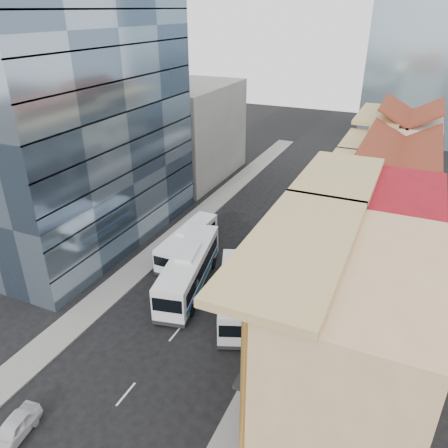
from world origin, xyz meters
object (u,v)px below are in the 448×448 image
at_px(shophouse_tan, 352,349).
at_px(sedan_left, 13,430).
at_px(office_tower, 78,107).
at_px(bus_left_far, 188,242).
at_px(bus_left_near, 189,269).
at_px(bus_right, 235,293).

relative_size(shophouse_tan, sedan_left, 3.43).
bearing_deg(sedan_left, office_tower, 109.96).
height_order(shophouse_tan, bus_left_far, shophouse_tan).
bearing_deg(bus_left_near, bus_right, -27.32).
distance_m(bus_left_far, sedan_left, 24.26).
xyz_separation_m(shophouse_tan, bus_right, (-10.81, 7.83, -4.27)).
relative_size(office_tower, bus_left_near, 2.38).
distance_m(bus_left_near, bus_right, 5.50).
relative_size(office_tower, sedan_left, 7.36).
xyz_separation_m(office_tower, sedan_left, (12.71, -23.68, -14.31)).
distance_m(office_tower, bus_right, 24.93).
bearing_deg(bus_left_far, sedan_left, -88.20).
relative_size(bus_left_near, sedan_left, 3.09).
relative_size(office_tower, bus_left_far, 2.95).
height_order(bus_left_near, bus_right, bus_left_near).
relative_size(office_tower, bus_right, 2.78).
xyz_separation_m(bus_left_near, bus_right, (5.30, -1.46, -0.29)).
bearing_deg(bus_right, bus_left_far, 119.35).
xyz_separation_m(shophouse_tan, bus_left_near, (-16.11, 9.29, -3.98)).
bearing_deg(shophouse_tan, bus_left_near, 150.03).
relative_size(bus_left_near, bus_right, 1.17).
relative_size(bus_left_far, bus_right, 0.94).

